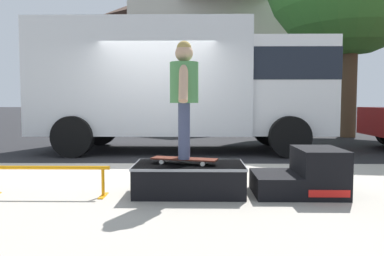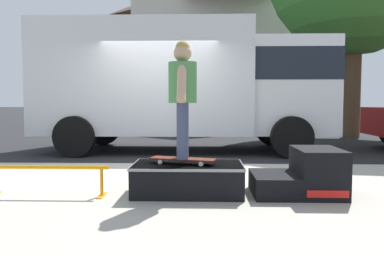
{
  "view_description": "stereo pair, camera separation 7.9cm",
  "coord_description": "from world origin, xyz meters",
  "px_view_note": "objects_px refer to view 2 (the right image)",
  "views": [
    {
      "loc": [
        0.87,
        -7.17,
        1.22
      ],
      "look_at": [
        0.78,
        -1.47,
        0.82
      ],
      "focal_mm": 35.77,
      "sensor_mm": 36.0,
      "label": 1
    },
    {
      "loc": [
        0.95,
        -7.17,
        1.22
      ],
      "look_at": [
        0.78,
        -1.47,
        0.82
      ],
      "focal_mm": 35.77,
      "sensor_mm": 36.0,
      "label": 2
    }
  ],
  "objects_px": {
    "kicker_ramp": "(304,175)",
    "skateboard": "(183,159)",
    "skater_kid": "(183,90)",
    "box_truck": "(186,81)",
    "skate_box": "(188,178)",
    "grind_rail": "(46,173)"
  },
  "relations": [
    {
      "from": "skate_box",
      "to": "grind_rail",
      "type": "xyz_separation_m",
      "value": [
        -1.64,
        -0.14,
        0.07
      ]
    },
    {
      "from": "skateboard",
      "to": "grind_rail",
      "type": "bearing_deg",
      "value": -175.48
    },
    {
      "from": "skate_box",
      "to": "kicker_ramp",
      "type": "relative_size",
      "value": 1.26
    },
    {
      "from": "grind_rail",
      "to": "box_truck",
      "type": "bearing_deg",
      "value": 74.59
    },
    {
      "from": "kicker_ramp",
      "to": "skateboard",
      "type": "xyz_separation_m",
      "value": [
        -1.43,
        -0.02,
        0.19
      ]
    },
    {
      "from": "skateboard",
      "to": "box_truck",
      "type": "xyz_separation_m",
      "value": [
        -0.19,
        4.91,
        1.16
      ]
    },
    {
      "from": "skate_box",
      "to": "kicker_ramp",
      "type": "height_order",
      "value": "kicker_ramp"
    },
    {
      "from": "skateboard",
      "to": "kicker_ramp",
      "type": "bearing_deg",
      "value": 0.79
    },
    {
      "from": "grind_rail",
      "to": "skater_kid",
      "type": "xyz_separation_m",
      "value": [
        1.58,
        0.12,
        0.97
      ]
    },
    {
      "from": "grind_rail",
      "to": "skateboard",
      "type": "distance_m",
      "value": 1.59
    },
    {
      "from": "kicker_ramp",
      "to": "box_truck",
      "type": "relative_size",
      "value": 0.15
    },
    {
      "from": "grind_rail",
      "to": "skater_kid",
      "type": "relative_size",
      "value": 1.06
    },
    {
      "from": "skater_kid",
      "to": "box_truck",
      "type": "bearing_deg",
      "value": 92.22
    },
    {
      "from": "box_truck",
      "to": "grind_rail",
      "type": "bearing_deg",
      "value": -105.41
    },
    {
      "from": "skate_box",
      "to": "skateboard",
      "type": "xyz_separation_m",
      "value": [
        -0.06,
        -0.02,
        0.22
      ]
    },
    {
      "from": "skate_box",
      "to": "grind_rail",
      "type": "height_order",
      "value": "skate_box"
    },
    {
      "from": "grind_rail",
      "to": "box_truck",
      "type": "relative_size",
      "value": 0.21
    },
    {
      "from": "skate_box",
      "to": "skateboard",
      "type": "height_order",
      "value": "skateboard"
    },
    {
      "from": "kicker_ramp",
      "to": "skateboard",
      "type": "height_order",
      "value": "kicker_ramp"
    },
    {
      "from": "kicker_ramp",
      "to": "skater_kid",
      "type": "bearing_deg",
      "value": -179.21
    },
    {
      "from": "skateboard",
      "to": "skater_kid",
      "type": "relative_size",
      "value": 0.59
    },
    {
      "from": "kicker_ramp",
      "to": "skate_box",
      "type": "bearing_deg",
      "value": 179.98
    }
  ]
}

